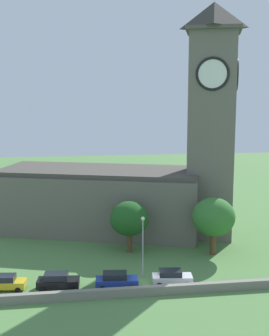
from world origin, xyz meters
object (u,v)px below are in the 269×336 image
Objects in this scene: car_blue at (116,280)px; car_yellow at (6,282)px; tree_riverside_west at (129,219)px; tree_churchyard at (214,217)px; streetlamp_west_mid at (143,237)px; car_white at (172,277)px; church at (130,178)px; car_black at (58,281)px.

car_yellow is at bearing 173.96° from car_blue.
car_yellow is 18.65m from tree_riverside_west.
tree_churchyard is 1.10× the size of tree_riverside_west.
streetlamp_west_mid is at bearing 4.50° from car_yellow.
church is at bearing 95.02° from car_white.
car_blue is at bearing -5.17° from car_black.
streetlamp_west_mid reaches higher than car_white.
tree_churchyard is (7.72, 9.03, 4.28)m from car_white.
car_yellow is at bearing 172.99° from car_black.
car_black is (5.67, -0.70, 0.10)m from car_yellow.
car_white is at bearing -2.73° from car_black.
tree_riverside_west reaches higher than car_yellow.
church is 10.44m from tree_riverside_west.
car_black is 14.92m from tree_riverside_west.
tree_riverside_west is (-1.43, -9.61, -3.82)m from church.
church is 15.82m from tree_churchyard.
tree_riverside_west is (-3.29, 11.55, 3.81)m from car_white.
car_white is 0.60× the size of tree_churchyard.
church is at bearing 86.78° from streetlamp_west_mid.
streetlamp_west_mid is at bearing -148.52° from tree_churchyard.
car_black is (-10.85, -20.56, -7.58)m from church.
streetlamp_west_mid is at bearing 36.63° from car_blue.
car_blue is 0.63× the size of tree_churchyard.
car_white is 0.66× the size of tree_riverside_west.
church is 5.15× the size of streetlamp_west_mid.
car_blue is at bearing -104.52° from tree_riverside_west.
streetlamp_west_mid is (-2.91, 2.52, 4.00)m from car_white.
tree_riverside_west is (2.99, 11.53, 3.79)m from car_blue.
tree_riverside_west is at bearing 167.11° from tree_churchyard.
church reaches higher than streetlamp_west_mid.
car_black reaches higher than car_white.
car_black is at bearing -157.59° from tree_churchyard.
car_white is 5.55m from streetlamp_west_mid.
streetlamp_west_mid is (15.47, 1.22, 4.04)m from car_yellow.
streetlamp_west_mid is (-1.05, -18.64, -3.63)m from church.
car_blue reaches higher than car_white.
car_yellow is 16.04m from streetlamp_west_mid.
car_white is 0.63× the size of streetlamp_west_mid.
car_blue is 0.69× the size of tree_riverside_west.
car_black reaches higher than car_yellow.
car_black is 6.46m from car_blue.
car_blue is (6.44, -0.58, -0.04)m from car_black.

